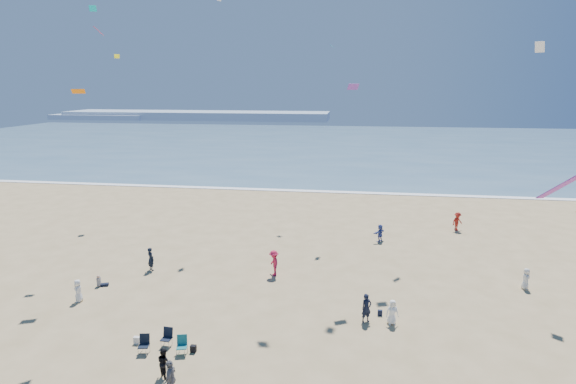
# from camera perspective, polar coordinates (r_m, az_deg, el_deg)

# --- Properties ---
(ocean) EXTENTS (220.00, 100.00, 0.06)m
(ocean) POSITION_cam_1_polar(r_m,az_deg,el_deg) (108.73, 5.56, 6.08)
(ocean) COLOR #476B84
(ocean) RESTS_ON ground
(surf_line) EXTENTS (220.00, 1.20, 0.08)m
(surf_line) POSITION_cam_1_polar(r_m,az_deg,el_deg) (59.55, 3.19, 0.10)
(surf_line) COLOR white
(surf_line) RESTS_ON ground
(headland_far) EXTENTS (110.00, 20.00, 3.20)m
(headland_far) POSITION_cam_1_polar(r_m,az_deg,el_deg) (194.35, -11.49, 9.52)
(headland_far) COLOR #7A8EA8
(headland_far) RESTS_ON ground
(headland_near) EXTENTS (40.00, 14.00, 2.00)m
(headland_near) POSITION_cam_1_polar(r_m,az_deg,el_deg) (206.84, -22.58, 8.83)
(headland_near) COLOR #7A8EA8
(headland_near) RESTS_ON ground
(standing_flyers) EXTENTS (33.39, 40.22, 1.94)m
(standing_flyers) POSITION_cam_1_polar(r_m,az_deg,el_deg) (29.52, 8.01, -12.49)
(standing_flyers) COLOR black
(standing_flyers) RESTS_ON ground
(chair_cluster) EXTENTS (2.71, 1.47, 1.00)m
(chair_cluster) POSITION_cam_1_polar(r_m,az_deg,el_deg) (25.70, -15.48, -17.98)
(chair_cluster) COLOR black
(chair_cluster) RESTS_ON ground
(white_tote) EXTENTS (0.35, 0.20, 0.40)m
(white_tote) POSITION_cam_1_polar(r_m,az_deg,el_deg) (26.93, -18.63, -17.40)
(white_tote) COLOR silver
(white_tote) RESTS_ON ground
(black_backpack) EXTENTS (0.30, 0.22, 0.38)m
(black_backpack) POSITION_cam_1_polar(r_m,az_deg,el_deg) (25.47, -11.94, -18.89)
(black_backpack) COLOR black
(black_backpack) RESTS_ON ground
(navy_bag) EXTENTS (0.28, 0.18, 0.34)m
(navy_bag) POSITION_cam_1_polar(r_m,az_deg,el_deg) (28.88, 11.60, -14.79)
(navy_bag) COLOR black
(navy_bag) RESTS_ON ground
(kites_aloft) EXTENTS (42.52, 46.17, 29.41)m
(kites_aloft) POSITION_cam_1_polar(r_m,az_deg,el_deg) (25.52, 16.25, 16.31)
(kites_aloft) COLOR #05BBC4
(kites_aloft) RESTS_ON ground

